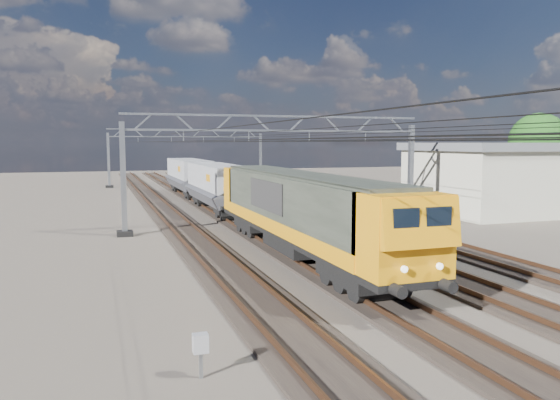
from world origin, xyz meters
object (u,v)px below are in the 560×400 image
object	(u,v)px
hopper_wagon_lead	(219,184)
tree_far	(542,144)
locomotive	(299,209)
hopper_wagon_mid	(189,174)
trackside_cabinet	(201,345)
industrial_shed	(534,177)
catenary_gantry_far	(188,155)
catenary_gantry_mid	(280,167)

from	to	relation	value
hopper_wagon_lead	tree_far	xyz separation A→B (m)	(32.32, 0.92, 3.06)
locomotive	hopper_wagon_lead	size ratio (longest dim) A/B	1.62
hopper_wagon_mid	trackside_cabinet	bearing A→B (deg)	-98.91
hopper_wagon_lead	tree_far	world-z (taller)	tree_far
locomotive	industrial_shed	size ratio (longest dim) A/B	1.13
tree_far	catenary_gantry_far	bearing A→B (deg)	139.15
catenary_gantry_mid	tree_far	distance (m)	31.89
trackside_cabinet	tree_far	distance (m)	49.73
catenary_gantry_mid	locomotive	size ratio (longest dim) A/B	0.94
catenary_gantry_mid	tree_far	size ratio (longest dim) A/B	2.40
industrial_shed	trackside_cabinet	bearing A→B (deg)	-143.83
hopper_wagon_lead	trackside_cabinet	distance (m)	30.23
locomotive	tree_far	distance (m)	37.41
locomotive	catenary_gantry_mid	bearing A→B (deg)	77.23
locomotive	hopper_wagon_mid	xyz separation A→B (m)	(-0.00, 31.90, -0.09)
industrial_shed	tree_far	size ratio (longest dim) A/B	2.24
trackside_cabinet	locomotive	bearing A→B (deg)	59.88
catenary_gantry_mid	tree_far	xyz separation A→B (m)	(30.32, 9.79, 1.39)
locomotive	tree_far	xyz separation A→B (m)	(32.32, 18.61, 2.97)
trackside_cabinet	tree_far	bearing A→B (deg)	37.91
catenary_gantry_far	tree_far	bearing A→B (deg)	-40.85
catenary_gantry_far	tree_far	size ratio (longest dim) A/B	2.40
trackside_cabinet	tree_far	size ratio (longest dim) A/B	0.13
catenary_gantry_far	tree_far	world-z (taller)	tree_far
hopper_wagon_lead	industrial_shed	world-z (taller)	industrial_shed
locomotive	trackside_cabinet	bearing A→B (deg)	-120.27
catenary_gantry_mid	hopper_wagon_lead	xyz separation A→B (m)	(-2.00, 8.87, -1.67)
catenary_gantry_far	hopper_wagon_lead	size ratio (longest dim) A/B	1.53
locomotive	hopper_wagon_lead	xyz separation A→B (m)	(-0.00, 17.70, -0.09)
locomotive	industrial_shed	world-z (taller)	industrial_shed
catenary_gantry_far	locomotive	xyz separation A→B (m)	(-2.00, -44.83, -1.58)
catenary_gantry_mid	catenary_gantry_far	bearing A→B (deg)	90.00
locomotive	tree_far	size ratio (longest dim) A/B	2.54
industrial_shed	tree_far	bearing A→B (deg)	43.12
trackside_cabinet	industrial_shed	size ratio (longest dim) A/B	0.06
trackside_cabinet	industrial_shed	distance (m)	38.25
hopper_wagon_lead	tree_far	size ratio (longest dim) A/B	1.57
catenary_gantry_far	trackside_cabinet	xyz separation A→B (m)	(-8.84, -56.54, -3.12)
hopper_wagon_lead	catenary_gantry_mid	bearing A→B (deg)	-77.29
hopper_wagon_mid	trackside_cabinet	size ratio (longest dim) A/B	12.37
catenary_gantry_mid	trackside_cabinet	bearing A→B (deg)	-113.28
catenary_gantry_far	industrial_shed	size ratio (longest dim) A/B	1.07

